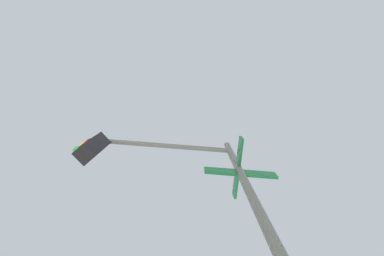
{
  "coord_description": "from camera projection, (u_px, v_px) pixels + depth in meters",
  "views": [
    {
      "loc": [
        -7.77,
        -5.6,
        0.96
      ],
      "look_at": [
        -7.31,
        -6.14,
        4.23
      ],
      "focal_mm": 23.7,
      "sensor_mm": 36.0,
      "label": 1
    }
  ],
  "objects": [
    {
      "name": "traffic_signal_near",
      "position": [
        166.0,
        174.0,
        3.55
      ],
      "size": [
        2.36,
        2.35,
        6.07
      ],
      "color": "#474C47",
      "rests_on": "ground_plane"
    }
  ]
}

